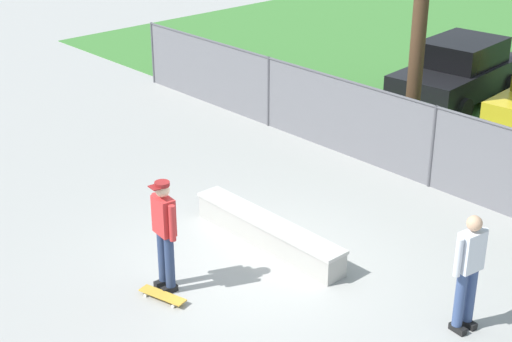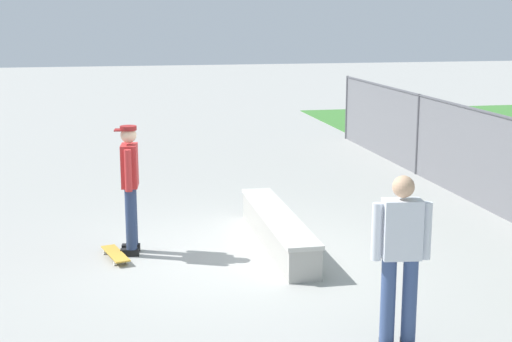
{
  "view_description": "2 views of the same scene",
  "coord_description": "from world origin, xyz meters",
  "px_view_note": "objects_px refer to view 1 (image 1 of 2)",
  "views": [
    {
      "loc": [
        8.13,
        -7.43,
        6.63
      ],
      "look_at": [
        -0.95,
        0.86,
        1.18
      ],
      "focal_mm": 54.51,
      "sensor_mm": 36.0,
      "label": 1
    },
    {
      "loc": [
        9.89,
        -1.77,
        3.36
      ],
      "look_at": [
        -0.98,
        0.46,
        1.02
      ],
      "focal_mm": 52.55,
      "sensor_mm": 36.0,
      "label": 2
    }
  ],
  "objects_px": {
    "concrete_ledge": "(268,232)",
    "skateboarder": "(164,230)",
    "car_black": "(459,71)",
    "bystander": "(469,268)",
    "skateboard": "(163,295)"
  },
  "relations": [
    {
      "from": "skateboard",
      "to": "bystander",
      "type": "height_order",
      "value": "bystander"
    },
    {
      "from": "skateboarder",
      "to": "bystander",
      "type": "height_order",
      "value": "skateboarder"
    },
    {
      "from": "bystander",
      "to": "skateboarder",
      "type": "bearing_deg",
      "value": -146.06
    },
    {
      "from": "concrete_ledge",
      "to": "car_black",
      "type": "xyz_separation_m",
      "value": [
        -2.22,
        8.89,
        0.59
      ]
    },
    {
      "from": "concrete_ledge",
      "to": "skateboard",
      "type": "xyz_separation_m",
      "value": [
        0.17,
        -2.36,
        -0.17
      ]
    },
    {
      "from": "bystander",
      "to": "car_black",
      "type": "bearing_deg",
      "value": 124.78
    },
    {
      "from": "skateboard",
      "to": "concrete_ledge",
      "type": "bearing_deg",
      "value": 94.06
    },
    {
      "from": "skateboard",
      "to": "car_black",
      "type": "height_order",
      "value": "car_black"
    },
    {
      "from": "concrete_ledge",
      "to": "skateboarder",
      "type": "relative_size",
      "value": 1.8
    },
    {
      "from": "car_black",
      "to": "bystander",
      "type": "relative_size",
      "value": 2.39
    },
    {
      "from": "concrete_ledge",
      "to": "skateboarder",
      "type": "height_order",
      "value": "skateboarder"
    },
    {
      "from": "concrete_ledge",
      "to": "bystander",
      "type": "xyz_separation_m",
      "value": [
        3.68,
        0.39,
        0.76
      ]
    },
    {
      "from": "skateboard",
      "to": "car_black",
      "type": "distance_m",
      "value": 11.53
    },
    {
      "from": "skateboard",
      "to": "bystander",
      "type": "relative_size",
      "value": 0.45
    },
    {
      "from": "concrete_ledge",
      "to": "bystander",
      "type": "relative_size",
      "value": 1.82
    }
  ]
}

